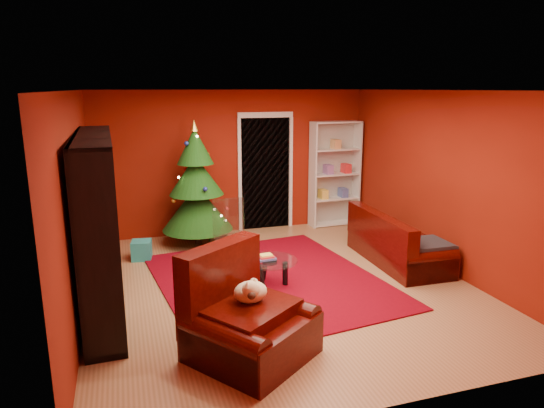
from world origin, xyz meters
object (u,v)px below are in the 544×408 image
object	(u,v)px
rug	(268,280)
sofa	(399,237)
media_unit	(99,223)
armchair	(251,315)
dog	(250,292)
gift_box_teal	(142,250)
christmas_tree	(196,185)
acrylic_chair	(233,239)
white_bookshelf	(335,174)
coffee_table	(270,273)
gift_box_green	(218,237)
gift_box_red	(199,230)

from	to	relation	value
rug	sofa	distance (m)	2.18
media_unit	armchair	world-z (taller)	media_unit
dog	gift_box_teal	bearing A→B (deg)	70.43
christmas_tree	rug	bearing A→B (deg)	-71.00
acrylic_chair	media_unit	bearing A→B (deg)	-161.99
rug	white_bookshelf	distance (m)	3.31
christmas_tree	white_bookshelf	bearing A→B (deg)	8.71
gift_box_teal	sofa	distance (m)	4.01
christmas_tree	acrylic_chair	xyz separation A→B (m)	(0.30, -1.39, -0.57)
rug	gift_box_teal	world-z (taller)	gift_box_teal
armchair	dog	bearing A→B (deg)	45.00
gift_box_teal	coffee_table	distance (m)	2.29
gift_box_teal	coffee_table	world-z (taller)	coffee_table
coffee_table	dog	bearing A→B (deg)	-113.66
white_bookshelf	acrylic_chair	bearing A→B (deg)	-145.68
dog	sofa	world-z (taller)	dog
acrylic_chair	armchair	bearing A→B (deg)	-101.92
sofa	coffee_table	bearing A→B (deg)	99.55
gift_box_green	gift_box_red	distance (m)	0.65
media_unit	christmas_tree	bearing A→B (deg)	53.17
acrylic_chair	white_bookshelf	bearing A→B (deg)	33.15
rug	acrylic_chair	size ratio (longest dim) A/B	3.59
rug	white_bookshelf	bearing A→B (deg)	49.00
gift_box_teal	gift_box_red	bearing A→B (deg)	42.17
rug	acrylic_chair	xyz separation A→B (m)	(-0.37, 0.57, 0.46)
rug	coffee_table	distance (m)	0.26
gift_box_green	white_bookshelf	distance (m)	2.64
gift_box_teal	gift_box_red	distance (m)	1.43
white_bookshelf	coffee_table	size ratio (longest dim) A/B	2.81
rug	gift_box_red	size ratio (longest dim) A/B	14.90
white_bookshelf	sofa	xyz separation A→B (m)	(0.07, -2.24, -0.60)
gift_box_red	media_unit	bearing A→B (deg)	-121.80
acrylic_chair	gift_box_teal	bearing A→B (deg)	142.27
gift_box_red	armchair	world-z (taller)	armchair
media_unit	sofa	distance (m)	4.35
gift_box_red	white_bookshelf	size ratio (longest dim) A/B	0.11
armchair	acrylic_chair	world-z (taller)	acrylic_chair
christmas_tree	gift_box_red	distance (m)	1.03
gift_box_teal	armchair	world-z (taller)	armchair
christmas_tree	gift_box_teal	xyz separation A→B (m)	(-0.97, -0.52, -0.89)
sofa	gift_box_red	bearing A→B (deg)	51.57
rug	gift_box_red	xyz separation A→B (m)	(-0.59, 2.40, 0.10)
armchair	sofa	size ratio (longest dim) A/B	0.61
gift_box_red	dog	distance (m)	4.19
white_bookshelf	dog	xyz separation A→B (m)	(-2.79, -4.13, -0.34)
white_bookshelf	acrylic_chair	xyz separation A→B (m)	(-2.44, -1.81, -0.54)
media_unit	white_bookshelf	size ratio (longest dim) A/B	1.33
christmas_tree	gift_box_green	world-z (taller)	christmas_tree
gift_box_green	armchair	bearing A→B (deg)	-95.85
dog	gift_box_green	bearing A→B (deg)	48.45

